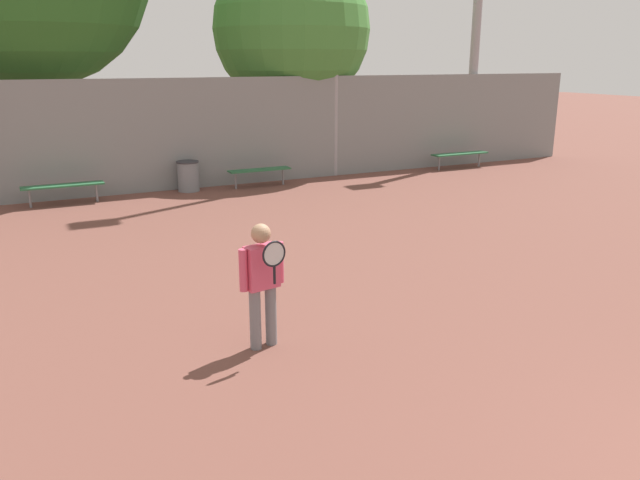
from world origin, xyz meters
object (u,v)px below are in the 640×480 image
Objects in this scene: bench_courtside_near at (260,171)px; bench_courtside_far at (63,186)px; trash_bin at (188,176)px; tree_green_tall at (292,30)px; tennis_player at (262,278)px; light_pole_center_back at (477,10)px; bench_adjacent_court at (460,154)px.

bench_courtside_far is (-5.11, -0.00, 0.00)m from bench_courtside_near.
trash_bin reaches higher than bench_courtside_far.
bench_courtside_near is 5.07m from tree_green_tall.
tennis_player is at bearing -80.90° from bench_courtside_far.
bench_courtside_near is 9.26m from light_pole_center_back.
bench_adjacent_court is at bearing -0.00° from bench_courtside_far.
bench_adjacent_court is 0.30× the size of tree_green_tall.
bench_courtside_far is at bearing -175.07° from trash_bin.
tree_green_tall is at bearing 28.60° from trash_bin.
tree_green_tall is at bearing 18.99° from bench_courtside_far.
bench_courtside_far is at bearing -176.16° from light_pole_center_back.
bench_courtside_near is 0.92× the size of bench_courtside_far.
bench_adjacent_court is at bearing -0.00° from bench_courtside_near.
light_pole_center_back is at bearing 31.51° from tennis_player.
bench_courtside_far is 12.07m from bench_adjacent_court.
tree_green_tall reaches higher than trash_bin.
tree_green_tall reaches higher than bench_courtside_near.
light_pole_center_back is 10.85× the size of trash_bin.
tree_green_tall reaches higher than tennis_player.
trash_bin is 6.06m from tree_green_tall.
bench_courtside_near is at bearing 180.00° from bench_adjacent_court.
trash_bin is 0.12× the size of tree_green_tall.
bench_courtside_far is at bearing 88.70° from tennis_player.
bench_courtside_far is at bearing 180.00° from bench_adjacent_court.
bench_courtside_near and bench_courtside_far have the same top height.
light_pole_center_back is (1.06, 0.88, 4.54)m from bench_adjacent_court.
bench_courtside_near is 1.96m from trash_bin.
tennis_player is 0.89× the size of bench_courtside_near.
tennis_player is 14.22m from bench_adjacent_court.
bench_adjacent_court is 8.91m from trash_bin.
light_pole_center_back is at bearing 6.28° from bench_courtside_near.
bench_adjacent_court is at bearing -27.21° from tree_green_tall.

